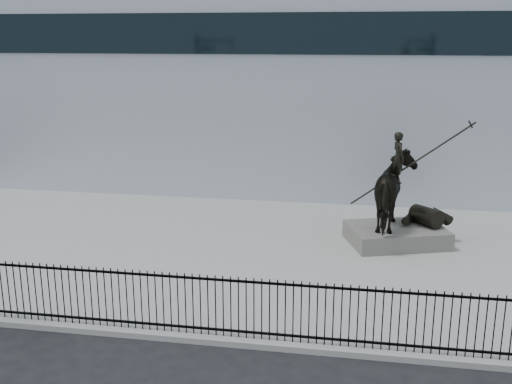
# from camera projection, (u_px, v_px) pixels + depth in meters

# --- Properties ---
(ground) EXTENTS (120.00, 120.00, 0.00)m
(ground) POSITION_uv_depth(u_px,v_px,m) (203.00, 369.00, 12.83)
(ground) COLOR black
(ground) RESTS_ON ground
(plaza) EXTENTS (30.00, 12.00, 0.15)m
(plaza) POSITION_uv_depth(u_px,v_px,m) (258.00, 253.00, 19.48)
(plaza) COLOR #989795
(plaza) RESTS_ON ground
(building) EXTENTS (44.00, 14.00, 9.00)m
(building) POSITION_uv_depth(u_px,v_px,m) (301.00, 84.00, 30.73)
(building) COLOR #B6BEC7
(building) RESTS_ON ground
(picket_fence) EXTENTS (22.10, 0.10, 1.50)m
(picket_fence) POSITION_uv_depth(u_px,v_px,m) (216.00, 306.00, 13.79)
(picket_fence) COLOR black
(picket_fence) RESTS_ON plaza
(statue_plinth) EXTENTS (3.62, 3.02, 0.58)m
(statue_plinth) POSITION_uv_depth(u_px,v_px,m) (396.00, 235.00, 20.07)
(statue_plinth) COLOR #5F5C57
(statue_plinth) RESTS_ON plaza
(equestrian_statue) EXTENTS (3.78, 3.00, 3.37)m
(equestrian_statue) POSITION_uv_depth(u_px,v_px,m) (401.00, 192.00, 19.70)
(equestrian_statue) COLOR black
(equestrian_statue) RESTS_ON statue_plinth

